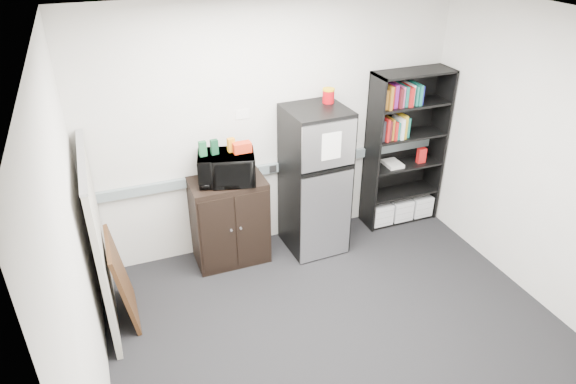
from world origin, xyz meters
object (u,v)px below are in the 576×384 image
(cubicle_partition, at_px, (99,241))
(microwave, at_px, (227,168))
(bookshelf, at_px, (405,151))
(cabinet, at_px, (230,221))
(refrigerator, at_px, (315,181))

(cubicle_partition, xyz_separation_m, microwave, (1.29, 0.40, 0.30))
(bookshelf, height_order, cabinet, bookshelf)
(bookshelf, distance_m, microwave, 2.15)
(refrigerator, bearing_deg, cabinet, 172.78)
(bookshelf, relative_size, cabinet, 1.94)
(bookshelf, distance_m, cabinet, 2.19)
(cabinet, distance_m, microwave, 0.63)
(microwave, xyz_separation_m, refrigerator, (0.94, -0.06, -0.30))
(cabinet, bearing_deg, refrigerator, -4.85)
(cubicle_partition, xyz_separation_m, refrigerator, (2.23, 0.34, 0.00))
(cubicle_partition, bearing_deg, cabinet, 18.10)
(bookshelf, xyz_separation_m, refrigerator, (-1.20, -0.14, -0.10))
(cabinet, xyz_separation_m, refrigerator, (0.94, -0.08, 0.34))
(bookshelf, relative_size, microwave, 3.32)
(cabinet, bearing_deg, microwave, -90.00)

